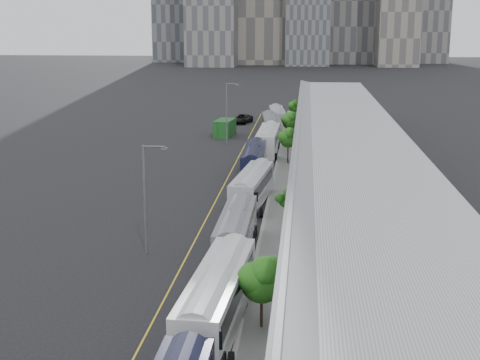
# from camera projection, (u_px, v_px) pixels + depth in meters

# --- Properties ---
(sidewalk) EXTENTS (10.00, 170.00, 0.12)m
(sidewalk) POSITION_uv_depth(u_px,v_px,m) (315.00, 226.00, 62.76)
(sidewalk) COLOR gray
(sidewalk) RESTS_ON ground
(lane_line) EXTENTS (0.12, 160.00, 0.02)m
(lane_line) POSITION_uv_depth(u_px,v_px,m) (204.00, 223.00, 63.78)
(lane_line) COLOR gold
(lane_line) RESTS_ON ground
(depot) EXTENTS (12.45, 160.40, 7.20)m
(depot) POSITION_uv_depth(u_px,v_px,m) (359.00, 191.00, 61.59)
(depot) COLOR gray
(depot) RESTS_ON ground
(bus_2) EXTENTS (3.56, 13.97, 4.04)m
(bus_2) POSITION_uv_depth(u_px,v_px,m) (218.00, 304.00, 41.23)
(bus_2) COLOR silver
(bus_2) RESTS_ON ground
(bus_3) EXTENTS (2.79, 12.47, 3.64)m
(bus_3) POSITION_uv_depth(u_px,v_px,m) (236.00, 235.00, 55.18)
(bus_3) COLOR slate
(bus_3) RESTS_ON ground
(bus_4) EXTENTS (3.83, 13.03, 3.75)m
(bus_4) POSITION_uv_depth(u_px,v_px,m) (252.00, 190.00, 69.96)
(bus_4) COLOR silver
(bus_4) RESTS_ON ground
(bus_5) EXTENTS (2.94, 13.02, 3.79)m
(bus_5) POSITION_uv_depth(u_px,v_px,m) (254.00, 163.00, 83.61)
(bus_5) COLOR black
(bus_5) RESTS_ON ground
(bus_6) EXTENTS (3.01, 13.56, 3.95)m
(bus_6) POSITION_uv_depth(u_px,v_px,m) (268.00, 143.00, 97.66)
(bus_6) COLOR white
(bus_6) RESTS_ON ground
(bus_7) EXTENTS (3.92, 13.09, 3.77)m
(bus_7) POSITION_uv_depth(u_px,v_px,m) (271.00, 128.00, 112.39)
(bus_7) COLOR slate
(bus_7) RESTS_ON ground
(bus_8) EXTENTS (3.70, 12.67, 3.65)m
(bus_8) POSITION_uv_depth(u_px,v_px,m) (277.00, 119.00, 123.20)
(bus_8) COLOR #B6BAC1
(bus_8) RESTS_ON ground
(tree_1) EXTENTS (2.64, 2.64, 4.81)m
(tree_1) POSITION_uv_depth(u_px,v_px,m) (262.00, 276.00, 40.89)
(tree_1) COLOR black
(tree_1) RESTS_ON ground
(tree_2) EXTENTS (1.14, 1.14, 3.44)m
(tree_2) POSITION_uv_depth(u_px,v_px,m) (285.00, 200.00, 61.20)
(tree_2) COLOR black
(tree_2) RESTS_ON ground
(tree_3) EXTENTS (2.33, 2.33, 4.89)m
(tree_3) POSITION_uv_depth(u_px,v_px,m) (288.00, 137.00, 90.20)
(tree_3) COLOR black
(tree_3) RESTS_ON ground
(tree_4) EXTENTS (2.57, 2.57, 4.60)m
(tree_4) POSITION_uv_depth(u_px,v_px,m) (290.00, 120.00, 109.50)
(tree_4) COLOR black
(tree_4) RESTS_ON ground
(tree_5) EXTENTS (2.10, 2.10, 4.19)m
(tree_5) POSITION_uv_depth(u_px,v_px,m) (295.00, 106.00, 129.26)
(tree_5) COLOR black
(tree_5) RESTS_ON ground
(street_lamp_near) EXTENTS (2.04, 0.22, 9.15)m
(street_lamp_near) POSITION_uv_depth(u_px,v_px,m) (147.00, 192.00, 54.02)
(street_lamp_near) COLOR #59595E
(street_lamp_near) RESTS_ON ground
(street_lamp_far) EXTENTS (2.04, 0.22, 9.72)m
(street_lamp_far) POSITION_uv_depth(u_px,v_px,m) (228.00, 110.00, 103.38)
(street_lamp_far) COLOR #59595E
(street_lamp_far) RESTS_ON ground
(shipping_container) EXTENTS (3.39, 6.08, 2.78)m
(shipping_container) POSITION_uv_depth(u_px,v_px,m) (225.00, 128.00, 113.32)
(shipping_container) COLOR #164819
(shipping_container) RESTS_ON ground
(suv) EXTENTS (4.25, 6.59, 1.69)m
(suv) POSITION_uv_depth(u_px,v_px,m) (242.00, 119.00, 128.09)
(suv) COLOR black
(suv) RESTS_ON ground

